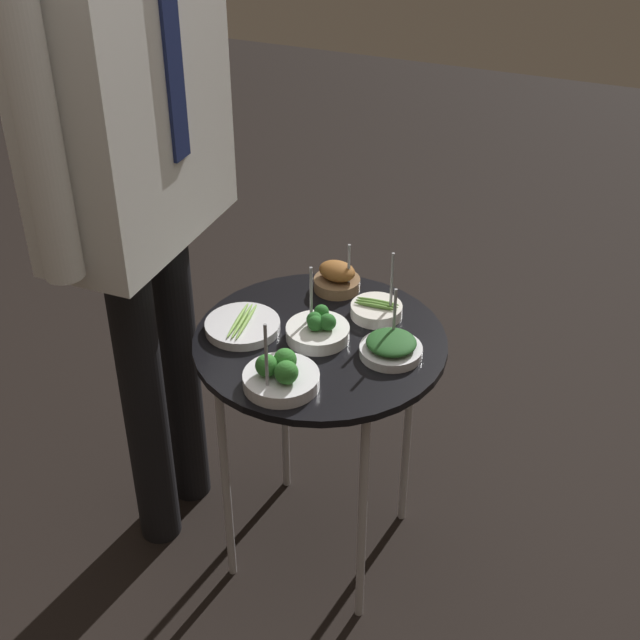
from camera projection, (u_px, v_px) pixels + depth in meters
name	position (u px, v px, depth m)	size (l,w,h in m)	color
ground_plane	(320.00, 543.00, 2.35)	(8.00, 8.00, 0.00)	black
serving_cart	(320.00, 360.00, 2.02)	(0.57, 0.57, 0.66)	black
bowl_roast_near_rim	(337.00, 278.00, 2.14)	(0.11, 0.11, 0.13)	brown
bowl_broccoli_front_right	(318.00, 329.00, 1.97)	(0.14, 0.14, 0.16)	white
bowl_spinach_mid_right	(391.00, 347.00, 1.92)	(0.14, 0.14, 0.15)	silver
bowl_asparagus_back_right	(243.00, 326.00, 2.01)	(0.17, 0.17, 0.03)	silver
bowl_broccoli_center	(281.00, 375.00, 1.83)	(0.16, 0.16, 0.18)	silver
bowl_asparagus_front_left	(377.00, 310.00, 2.05)	(0.12, 0.12, 0.17)	silver
waiter_figure	(131.00, 134.00, 1.85)	(0.63, 0.24, 1.72)	black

